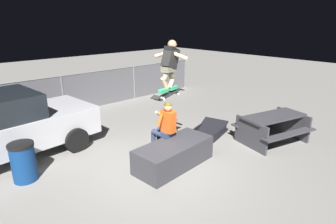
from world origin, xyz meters
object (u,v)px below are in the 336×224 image
skateboard (168,94)px  trash_bin (23,162)px  skater_airborne (170,64)px  kicker_ramp (210,131)px  person_sitting_on_ledge (165,126)px  ledge_box_main (174,154)px  picnic_table_back (273,124)px

skateboard → trash_bin: (-2.92, 1.13, -1.11)m
skater_airborne → kicker_ramp: bearing=4.9°
person_sitting_on_ledge → skater_airborne: size_ratio=1.23×
ledge_box_main → skater_airborne: bearing=56.4°
picnic_table_back → trash_bin: size_ratio=2.43×
ledge_box_main → person_sitting_on_ledge: 0.71m
skater_airborne → kicker_ramp: (1.71, 0.15, -2.14)m
picnic_table_back → ledge_box_main: bearing=163.7°
person_sitting_on_ledge → picnic_table_back: bearing=-25.9°
ledge_box_main → picnic_table_back: size_ratio=0.94×
person_sitting_on_ledge → picnic_table_back: person_sitting_on_ledge is taller
ledge_box_main → person_sitting_on_ledge: person_sitting_on_ledge is taller
picnic_table_back → person_sitting_on_ledge: bearing=154.1°
ledge_box_main → skateboard: size_ratio=1.80×
trash_bin → skateboard: bearing=-21.1°
ledge_box_main → skateboard: skateboard is taller
kicker_ramp → picnic_table_back: bearing=-61.6°
person_sitting_on_ledge → kicker_ramp: (1.90, 0.17, -0.72)m
ledge_box_main → picnic_table_back: picnic_table_back is taller
kicker_ramp → skateboard: bearing=-174.9°
person_sitting_on_ledge → picnic_table_back: size_ratio=0.70×
kicker_ramp → picnic_table_back: size_ratio=0.61×
picnic_table_back → skateboard: bearing=152.9°
skater_airborne → picnic_table_back: (2.51, -1.32, -1.71)m
person_sitting_on_ledge → picnic_table_back: (2.69, -1.30, -0.28)m
trash_bin → person_sitting_on_ledge: bearing=-22.2°
ledge_box_main → picnic_table_back: bearing=-16.3°
skater_airborne → trash_bin: bearing=159.4°
ledge_box_main → kicker_ramp: size_ratio=1.56×
trash_bin → picnic_table_back: bearing=-24.0°
skater_airborne → picnic_table_back: size_ratio=0.57×
kicker_ramp → trash_bin: trash_bin is taller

